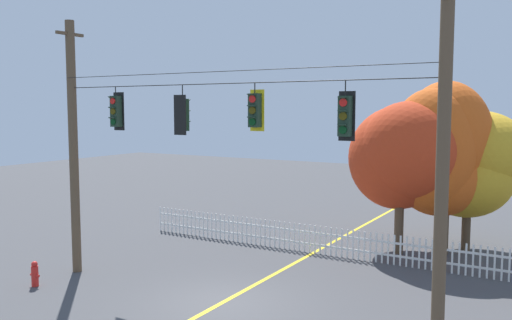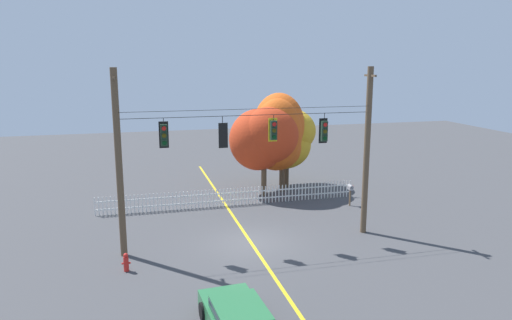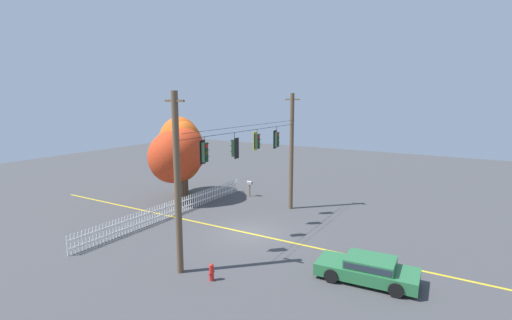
% 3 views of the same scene
% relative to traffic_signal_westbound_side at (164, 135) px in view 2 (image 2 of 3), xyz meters
% --- Properties ---
extents(ground, '(80.00, 80.00, 0.00)m').
position_rel_traffic_signal_westbound_side_xyz_m(ground, '(4.05, -0.01, -5.56)').
color(ground, '#424244').
extents(lane_centerline_stripe, '(0.16, 36.00, 0.01)m').
position_rel_traffic_signal_westbound_side_xyz_m(lane_centerline_stripe, '(4.05, -0.01, -5.56)').
color(lane_centerline_stripe, gold).
rests_on(lane_centerline_stripe, ground).
extents(signal_support_span, '(12.46, 1.10, 8.58)m').
position_rel_traffic_signal_westbound_side_xyz_m(signal_support_span, '(4.05, -0.01, -1.21)').
color(signal_support_span, brown).
rests_on(signal_support_span, ground).
extents(traffic_signal_westbound_side, '(0.43, 0.38, 1.39)m').
position_rel_traffic_signal_westbound_side_xyz_m(traffic_signal_westbound_side, '(0.00, 0.00, 0.00)').
color(traffic_signal_westbound_side, black).
extents(traffic_signal_northbound_secondary, '(0.43, 0.38, 1.47)m').
position_rel_traffic_signal_westbound_side_xyz_m(traffic_signal_northbound_secondary, '(2.69, -0.02, -0.10)').
color(traffic_signal_northbound_secondary, black).
extents(traffic_signal_eastbound_side, '(0.43, 0.38, 1.31)m').
position_rel_traffic_signal_westbound_side_xyz_m(traffic_signal_eastbound_side, '(5.16, -0.00, 0.04)').
color(traffic_signal_eastbound_side, black).
extents(traffic_signal_southbound_primary, '(0.43, 0.38, 1.50)m').
position_rel_traffic_signal_westbound_side_xyz_m(traffic_signal_southbound_primary, '(7.76, 0.00, -0.10)').
color(traffic_signal_southbound_primary, black).
extents(white_picket_fence, '(16.14, 0.06, 1.11)m').
position_rel_traffic_signal_westbound_side_xyz_m(white_picket_fence, '(4.35, 6.37, -5.00)').
color(white_picket_fence, white).
rests_on(white_picket_fence, ground).
extents(autumn_maple_near_fence, '(4.49, 4.04, 5.94)m').
position_rel_traffic_signal_westbound_side_xyz_m(autumn_maple_near_fence, '(6.95, 8.26, -1.70)').
color(autumn_maple_near_fence, brown).
rests_on(autumn_maple_near_fence, ground).
extents(autumn_maple_mid, '(3.78, 3.96, 6.72)m').
position_rel_traffic_signal_westbound_side_xyz_m(autumn_maple_mid, '(8.16, 8.97, -1.61)').
color(autumn_maple_mid, brown).
rests_on(autumn_maple_mid, ground).
extents(autumn_oak_far_east, '(4.22, 3.88, 5.68)m').
position_rel_traffic_signal_westbound_side_xyz_m(autumn_oak_far_east, '(9.16, 10.05, -2.02)').
color(autumn_oak_far_east, brown).
rests_on(autumn_oak_far_east, ground).
extents(parked_car, '(2.21, 4.58, 1.15)m').
position_rel_traffic_signal_westbound_side_xyz_m(parked_car, '(1.67, -7.94, -4.95)').
color(parked_car, '#286B3D').
rests_on(parked_car, ground).
extents(fire_hydrant, '(0.38, 0.22, 0.82)m').
position_rel_traffic_signal_westbound_side_xyz_m(fire_hydrant, '(-1.92, -1.80, -5.16)').
color(fire_hydrant, red).
rests_on(fire_hydrant, ground).
extents(roadside_mailbox, '(0.25, 0.44, 1.34)m').
position_rel_traffic_signal_westbound_side_xyz_m(roadside_mailbox, '(11.49, 4.47, -4.47)').
color(roadside_mailbox, brown).
rests_on(roadside_mailbox, ground).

